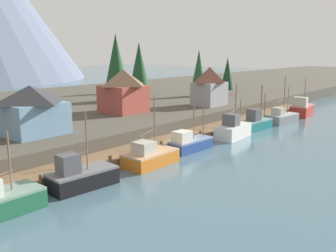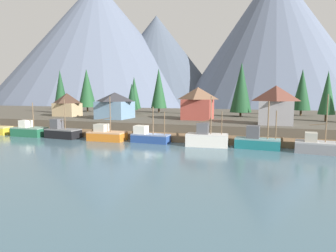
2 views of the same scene
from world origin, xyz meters
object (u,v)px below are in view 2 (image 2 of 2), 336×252
at_px(conifer_near_left, 302,90).
at_px(conifer_far_left, 327,93).
at_px(fishing_boat_white, 206,138).
at_px(conifer_near_right, 132,97).
at_px(house_grey, 275,105).
at_px(fishing_boat_blue, 149,136).
at_px(conifer_back_left, 87,88).
at_px(house_tan, 67,104).
at_px(house_red, 198,103).
at_px(fishing_boat_teal, 257,141).
at_px(conifer_mid_right, 60,88).
at_px(fishing_boat_grey, 319,146).
at_px(fishing_boat_green, 29,131).
at_px(conifer_back_right, 134,93).
at_px(conifer_far_right, 159,88).
at_px(conifer_centre, 241,87).
at_px(fishing_boat_black, 62,132).
at_px(house_blue, 115,105).
at_px(fishing_boat_orange, 106,135).

bearing_deg(conifer_near_left, conifer_far_left, -80.23).
bearing_deg(fishing_boat_white, conifer_near_right, 128.43).
bearing_deg(house_grey, fishing_boat_blue, -151.47).
height_order(conifer_back_left, conifer_far_left, conifer_back_left).
distance_m(house_tan, conifer_back_left, 19.60).
height_order(fishing_boat_blue, house_red, house_red).
height_order(fishing_boat_teal, house_grey, house_grey).
height_order(conifer_near_left, conifer_mid_right, conifer_mid_right).
bearing_deg(fishing_boat_grey, fishing_boat_green, -173.16).
distance_m(conifer_back_right, conifer_far_left, 48.58).
xyz_separation_m(fishing_boat_white, conifer_far_right, (-20.96, 36.86, 8.40)).
xyz_separation_m(fishing_boat_grey, conifer_back_right, (-42.31, 32.83, 7.37)).
bearing_deg(fishing_boat_teal, conifer_centre, 102.69).
xyz_separation_m(house_red, conifer_back_right, (-21.88, 15.24, 2.28)).
xyz_separation_m(fishing_boat_grey, conifer_back_left, (-59.45, 34.82, 8.89)).
xyz_separation_m(fishing_boat_black, fishing_boat_grey, (41.71, -0.34, -0.15)).
bearing_deg(house_blue, conifer_far_left, 9.28).
height_order(house_blue, conifer_mid_right, conifer_mid_right).
height_order(conifer_near_left, conifer_back_right, conifer_near_left).
distance_m(house_grey, house_blue, 33.37).
distance_m(fishing_boat_blue, conifer_mid_right, 45.92).
distance_m(fishing_boat_teal, house_red, 21.54).
relative_size(fishing_boat_orange, conifer_centre, 0.58).
relative_size(house_red, conifer_mid_right, 0.56).
bearing_deg(house_grey, conifer_mid_right, 165.72).
xyz_separation_m(fishing_boat_orange, fishing_boat_teal, (24.56, 0.29, 0.15)).
distance_m(house_red, conifer_back_right, 26.76).
relative_size(conifer_near_right, conifer_far_left, 0.83).
bearing_deg(conifer_near_right, conifer_back_right, 107.85).
bearing_deg(conifer_mid_right, conifer_far_right, 23.19).
relative_size(conifer_mid_right, conifer_centre, 0.94).
distance_m(fishing_boat_black, conifer_far_right, 38.21).
relative_size(house_grey, conifer_mid_right, 0.56).
height_order(fishing_boat_teal, conifer_far_right, conifer_far_right).
bearing_deg(fishing_boat_blue, conifer_far_right, 109.44).
bearing_deg(conifer_centre, conifer_near_right, -178.52).
relative_size(fishing_boat_grey, conifer_centre, 0.61).
relative_size(fishing_boat_green, house_blue, 0.86).
relative_size(fishing_boat_white, conifer_mid_right, 0.62).
relative_size(house_red, house_tan, 1.14).
height_order(fishing_boat_teal, conifer_mid_right, conifer_mid_right).
relative_size(fishing_boat_orange, house_grey, 1.09).
bearing_deg(house_blue, conifer_near_left, 28.91).
height_order(fishing_boat_blue, fishing_boat_teal, fishing_boat_teal).
xyz_separation_m(fishing_boat_green, conifer_near_right, (8.58, 27.33, 6.19)).
bearing_deg(conifer_back_left, fishing_boat_green, -73.51).
distance_m(conifer_near_right, conifer_back_right, 5.47).
bearing_deg(fishing_boat_grey, fishing_boat_blue, -174.40).
distance_m(fishing_boat_black, fishing_boat_grey, 41.71).
xyz_separation_m(fishing_boat_blue, house_grey, (19.83, 10.78, 5.06)).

